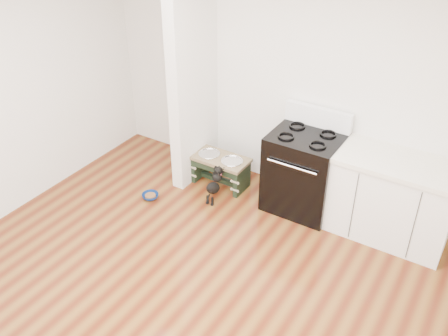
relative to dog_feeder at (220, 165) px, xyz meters
The scene contains 8 objects.
ground 2.20m from the dog_feeder, 69.19° to the right, with size 5.00×5.00×0.00m, color #4F1E0E.
room_shell 2.57m from the dog_feeder, 69.19° to the right, with size 5.00×5.00×5.00m.
partition_wall 1.15m from the dog_feeder, behind, with size 0.15×0.80×2.70m, color silver.
oven_range 1.05m from the dog_feeder, ahead, with size 0.76×0.69×1.14m.
cabinet_run 2.02m from the dog_feeder, ahead, with size 1.24×0.64×0.91m.
dog_feeder is the anchor object (origin of this frame).
puppy 0.34m from the dog_feeder, 68.85° to the right, with size 0.12×0.35×0.42m.
floor_bowl 0.91m from the dog_feeder, 127.88° to the right, with size 0.25×0.25×0.06m.
Camera 1 is at (1.96, -2.27, 3.47)m, focal length 40.00 mm.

